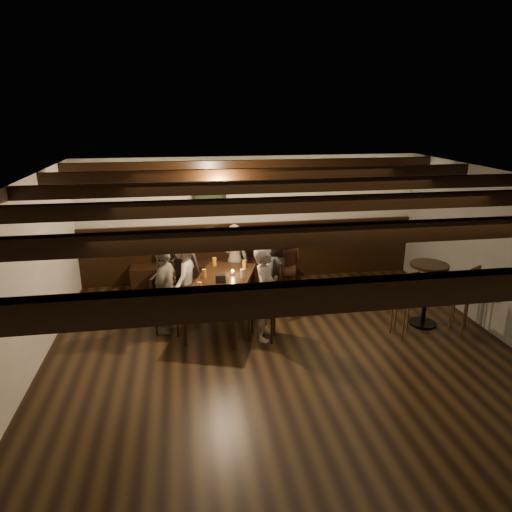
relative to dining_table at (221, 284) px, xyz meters
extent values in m
plane|color=black|center=(0.75, -1.62, -0.63)|extent=(7.00, 7.00, 0.00)
plane|color=black|center=(0.75, -1.62, 1.77)|extent=(7.00, 7.00, 0.00)
plane|color=#BAB6A3|center=(0.75, 1.88, 0.57)|extent=(6.50, 0.00, 6.50)
plane|color=#BAB6A3|center=(-2.50, -1.62, 0.57)|extent=(0.00, 7.00, 7.00)
cube|color=black|center=(0.75, 1.84, -0.08)|extent=(6.50, 0.08, 1.10)
cube|color=black|center=(-0.05, 1.58, -0.40)|extent=(3.00, 0.45, 0.45)
cube|color=black|center=(-0.05, 1.78, 1.12)|extent=(0.62, 0.12, 0.72)
cube|color=black|center=(-0.05, 1.72, 1.12)|extent=(0.50, 0.02, 0.58)
cube|color=black|center=(0.75, -4.52, 1.68)|extent=(6.50, 0.10, 0.16)
cube|color=black|center=(0.75, -3.36, 1.68)|extent=(6.50, 0.10, 0.16)
cube|color=black|center=(0.75, -2.20, 1.68)|extent=(6.50, 0.10, 0.16)
cube|color=black|center=(0.75, -1.04, 1.68)|extent=(6.50, 0.10, 0.16)
cube|color=black|center=(0.75, 0.12, 1.68)|extent=(6.50, 0.10, 0.16)
cube|color=black|center=(0.75, 1.28, 1.68)|extent=(6.50, 0.10, 0.16)
sphere|color=#FFE099|center=(-2.00, 1.26, 1.56)|extent=(0.07, 0.07, 0.07)
sphere|color=#FFE099|center=(-0.62, 1.26, 1.56)|extent=(0.07, 0.07, 0.07)
sphere|color=#FFE099|center=(0.75, 1.26, 1.56)|extent=(0.07, 0.07, 0.07)
sphere|color=#FFE099|center=(2.13, 1.26, 1.56)|extent=(0.07, 0.07, 0.07)
sphere|color=#FFE099|center=(3.50, 1.26, 1.56)|extent=(0.07, 0.07, 0.07)
cube|color=black|center=(0.00, 0.00, 0.03)|extent=(1.34, 1.98, 0.05)
cylinder|color=black|center=(-0.60, -0.70, -0.31)|extent=(0.05, 0.05, 0.63)
cylinder|color=black|center=(-0.07, 0.92, -0.31)|extent=(0.05, 0.05, 0.63)
cylinder|color=black|center=(0.07, -0.92, -0.31)|extent=(0.05, 0.05, 0.63)
cylinder|color=black|center=(0.60, 0.70, -0.31)|extent=(0.05, 0.05, 0.63)
cube|color=black|center=(-0.53, 0.64, -0.21)|extent=(0.50, 0.50, 0.05)
cube|color=black|center=(-0.70, 0.70, 0.03)|extent=(0.16, 0.39, 0.44)
cube|color=black|center=(-0.80, -0.21, -0.20)|extent=(0.52, 0.52, 0.05)
cube|color=black|center=(-0.98, -0.15, 0.05)|extent=(0.16, 0.40, 0.45)
cube|color=black|center=(0.80, 0.21, -0.19)|extent=(0.53, 0.53, 0.05)
cube|color=black|center=(0.99, 0.15, 0.07)|extent=(0.17, 0.42, 0.46)
cube|color=black|center=(0.53, -0.64, -0.20)|extent=(0.52, 0.52, 0.05)
cube|color=black|center=(0.71, -0.70, 0.06)|extent=(0.17, 0.41, 0.46)
imported|color=#2A2A2C|center=(-0.58, 1.13, -0.02)|extent=(0.69, 0.55, 1.22)
imported|color=slate|center=(0.32, 1.00, 0.04)|extent=(0.56, 0.45, 1.34)
imported|color=brown|center=(1.13, 0.58, 0.06)|extent=(0.80, 0.70, 1.38)
imported|color=#B6A99A|center=(-0.57, 0.66, -0.03)|extent=(0.66, 0.87, 1.19)
imported|color=gray|center=(-0.85, -0.20, 0.04)|extent=(0.55, 0.85, 1.34)
imported|color=black|center=(0.85, 0.20, 0.07)|extent=(0.63, 0.79, 1.39)
imported|color=gray|center=(0.57, -0.66, 0.08)|extent=(0.48, 0.59, 1.41)
cylinder|color=#BF7219|center=(-0.05, 0.75, 0.13)|extent=(0.07, 0.07, 0.14)
cylinder|color=#BF7219|center=(0.44, 0.54, 0.13)|extent=(0.07, 0.07, 0.14)
cylinder|color=#BF7219|center=(-0.25, 0.19, 0.13)|extent=(0.07, 0.07, 0.14)
cylinder|color=silver|center=(0.35, 0.10, 0.13)|extent=(0.07, 0.07, 0.14)
cylinder|color=#BF7219|center=(-0.35, -0.36, 0.13)|extent=(0.07, 0.07, 0.14)
cylinder|color=silver|center=(0.02, -0.58, 0.13)|extent=(0.07, 0.07, 0.14)
cylinder|color=#BF7219|center=(-0.20, -0.78, 0.13)|extent=(0.07, 0.07, 0.14)
cylinder|color=white|center=(-0.36, -0.62, 0.06)|extent=(0.24, 0.24, 0.01)
cylinder|color=white|center=(0.08, -0.34, 0.06)|extent=(0.24, 0.24, 0.01)
cube|color=black|center=(-0.02, -0.05, 0.12)|extent=(0.15, 0.10, 0.12)
cylinder|color=beige|center=(0.21, 0.25, 0.08)|extent=(0.05, 0.05, 0.05)
cylinder|color=black|center=(3.10, -0.63, -0.61)|extent=(0.42, 0.42, 0.04)
cylinder|color=black|center=(3.10, -0.63, -0.13)|extent=(0.07, 0.07, 0.95)
cylinder|color=black|center=(3.10, -0.63, 0.36)|extent=(0.57, 0.57, 0.05)
cylinder|color=#321F10|center=(2.60, -0.83, 0.07)|extent=(0.32, 0.32, 0.05)
cube|color=#321F10|center=(2.64, -0.97, 0.24)|extent=(0.28, 0.10, 0.30)
cylinder|color=#321F10|center=(3.60, -0.78, 0.07)|extent=(0.32, 0.32, 0.05)
cube|color=#321F10|center=(3.68, -0.91, 0.24)|extent=(0.26, 0.16, 0.30)
camera|label=1|loc=(-0.52, -6.62, 2.62)|focal=32.00mm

